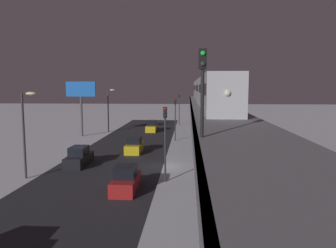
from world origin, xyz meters
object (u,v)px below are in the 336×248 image
(sedan_yellow, at_px, (152,127))
(traffic_light_far, at_px, (179,105))
(traffic_light_near, at_px, (165,133))
(commercial_billboard, at_px, (81,94))
(subway_train, at_px, (206,90))
(sedan_black, at_px, (79,158))
(traffic_light_mid, at_px, (175,113))
(sedan_yellow_2, at_px, (134,146))
(sedan_red, at_px, (126,181))
(rail_signal, at_px, (203,77))

(sedan_yellow, bearing_deg, traffic_light_far, 66.46)
(traffic_light_near, height_order, commercial_billboard, commercial_billboard)
(subway_train, height_order, sedan_black, subway_train)
(traffic_light_mid, bearing_deg, subway_train, -150.51)
(sedan_yellow_2, xyz_separation_m, commercial_billboard, (10.77, -12.49, 6.03))
(sedan_yellow_2, relative_size, traffic_light_mid, 0.69)
(subway_train, xyz_separation_m, traffic_light_mid, (4.67, 2.64, -3.36))
(traffic_light_mid, bearing_deg, sedan_yellow, -65.52)
(sedan_black, height_order, commercial_billboard, commercial_billboard)
(sedan_yellow_2, bearing_deg, traffic_light_near, -69.15)
(sedan_red, distance_m, commercial_billboard, 30.74)
(sedan_yellow_2, bearing_deg, traffic_light_far, 81.06)
(subway_train, xyz_separation_m, commercial_billboard, (20.14, -1.08, -0.73))
(subway_train, xyz_separation_m, sedan_red, (7.57, 26.32, -6.76))
(sedan_black, relative_size, traffic_light_far, 0.72)
(rail_signal, height_order, traffic_light_mid, rail_signal)
(traffic_light_mid, xyz_separation_m, traffic_light_far, (0.00, -21.11, 0.00))
(sedan_yellow, height_order, traffic_light_mid, traffic_light_mid)
(traffic_light_near, distance_m, traffic_light_far, 42.23)
(sedan_red, bearing_deg, sedan_yellow, 93.03)
(sedan_red, relative_size, traffic_light_mid, 0.67)
(rail_signal, height_order, sedan_yellow, rail_signal)
(traffic_light_mid, bearing_deg, sedan_black, 59.60)
(rail_signal, relative_size, traffic_light_far, 0.62)
(subway_train, height_order, rail_signal, rail_signal)
(rail_signal, distance_m, sedan_yellow_2, 26.66)
(subway_train, relative_size, commercial_billboard, 6.23)
(sedan_yellow_2, bearing_deg, rail_signal, -73.48)
(sedan_yellow, height_order, traffic_light_near, traffic_light_near)
(sedan_yellow, height_order, traffic_light_far, traffic_light_far)
(sedan_red, bearing_deg, rail_signal, -60.30)
(sedan_yellow_2, height_order, commercial_billboard, commercial_billboard)
(sedan_black, bearing_deg, subway_train, -127.06)
(subway_train, distance_m, sedan_yellow_2, 16.24)
(sedan_red, relative_size, commercial_billboard, 0.48)
(commercial_billboard, bearing_deg, sedan_yellow, -148.48)
(subway_train, bearing_deg, sedan_red, 73.96)
(sedan_yellow, relative_size, traffic_light_mid, 0.74)
(sedan_yellow_2, bearing_deg, sedan_yellow, 90.00)
(subway_train, bearing_deg, traffic_light_mid, 29.49)
(subway_train, height_order, sedan_yellow, subway_train)
(sedan_red, height_order, commercial_billboard, commercial_billboard)
(subway_train, height_order, sedan_yellow_2, subway_train)
(sedan_black, height_order, traffic_light_mid, traffic_light_mid)
(rail_signal, xyz_separation_m, sedan_red, (5.46, -9.57, -7.70))
(traffic_light_far, distance_m, commercial_billboard, 23.43)
(commercial_billboard, bearing_deg, rail_signal, 116.00)
(subway_train, relative_size, sedan_yellow, 11.66)
(rail_signal, relative_size, traffic_light_mid, 0.62)
(traffic_light_near, bearing_deg, sedan_red, 41.46)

